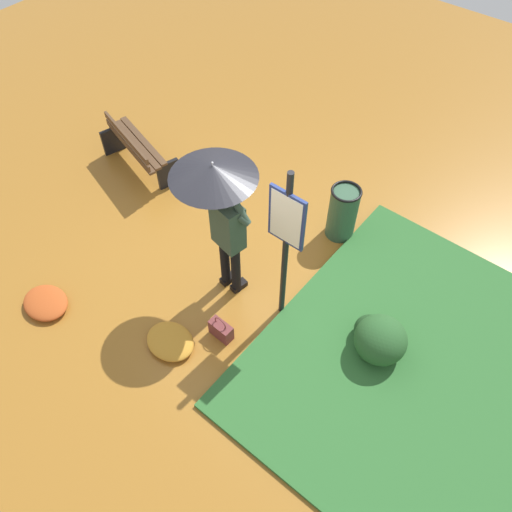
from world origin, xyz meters
TOP-DOWN VIEW (x-y plane):
  - ground_plane at (0.00, 0.00)m, footprint 18.00×18.00m
  - grass_verge at (-3.31, -0.23)m, footprint 4.80×4.00m
  - person_with_umbrella at (-0.06, 0.27)m, footprint 0.96×0.96m
  - info_sign_post at (-0.88, 0.15)m, footprint 0.44×0.07m
  - handbag at (-0.54, 0.90)m, footprint 0.30×0.15m
  - park_bench at (2.50, -0.56)m, footprint 1.44×0.74m
  - trash_bin at (-0.72, -1.42)m, footprint 0.42×0.42m
  - shrub_cluster at (-2.08, -0.12)m, footprint 0.67×0.61m
  - leaf_pile_near_person at (-0.14, 1.38)m, footprint 0.62×0.50m
  - leaf_pile_by_bench at (1.48, 1.98)m, footprint 0.63×0.50m

SIDE VIEW (x-z plane):
  - ground_plane at x=0.00m, z-range 0.00..0.00m
  - grass_verge at x=-3.31m, z-range 0.00..0.05m
  - leaf_pile_near_person at x=-0.14m, z-range 0.00..0.14m
  - leaf_pile_by_bench at x=1.48m, z-range 0.00..0.14m
  - handbag at x=-0.54m, z-range -0.06..0.31m
  - shrub_cluster at x=-2.08m, z-range -0.02..0.53m
  - park_bench at x=2.50m, z-range 0.03..0.78m
  - trash_bin at x=-0.72m, z-range 0.00..0.84m
  - info_sign_post at x=-0.88m, z-range 0.29..2.59m
  - person_with_umbrella at x=-0.06m, z-range 0.53..2.57m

